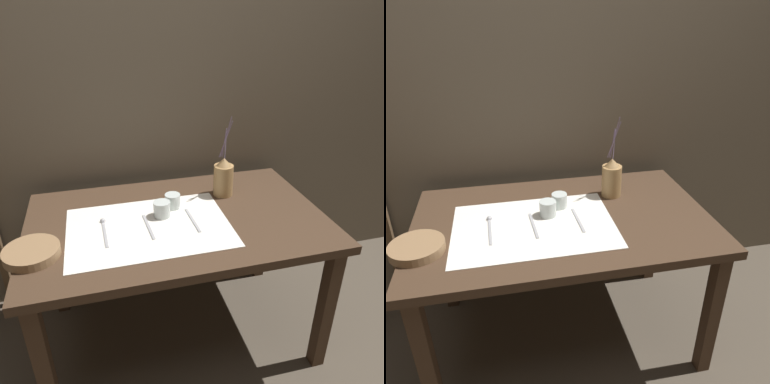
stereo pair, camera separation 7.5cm
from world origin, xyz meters
TOP-DOWN VIEW (x-y plane):
  - ground_plane at (0.00, 0.00)m, footprint 12.00×12.00m
  - stone_wall_back at (0.00, 0.52)m, footprint 7.00×0.06m
  - wooden_table at (0.00, 0.00)m, footprint 1.32×0.82m
  - linen_cloth at (-0.13, -0.05)m, footprint 0.69×0.49m
  - pitcher_with_flowers at (0.27, 0.16)m, footprint 0.10×0.10m
  - wooden_bowl at (-0.60, -0.14)m, footprint 0.21×0.21m
  - glass_tumbler_near at (-0.06, 0.03)m, footprint 0.08×0.08m
  - glass_tumbler_far at (-0.00, 0.09)m, footprint 0.07×0.07m
  - spoon_inner at (-0.32, 0.00)m, footprint 0.02×0.22m
  - fork_outer at (-0.14, -0.05)m, footprint 0.03×0.21m
  - fork_inner at (0.06, -0.05)m, footprint 0.02×0.21m

SIDE VIEW (x-z plane):
  - ground_plane at x=0.00m, z-range 0.00..0.00m
  - wooden_table at x=0.00m, z-range 0.27..0.98m
  - linen_cloth at x=-0.13m, z-range 0.71..0.71m
  - fork_outer at x=-0.14m, z-range 0.71..0.72m
  - fork_inner at x=0.06m, z-range 0.71..0.72m
  - spoon_inner at x=-0.32m, z-range 0.71..0.73m
  - wooden_bowl at x=-0.60m, z-range 0.71..0.75m
  - glass_tumbler_far at x=0.00m, z-range 0.71..0.78m
  - glass_tumbler_near at x=-0.06m, z-range 0.71..0.79m
  - pitcher_with_flowers at x=0.27m, z-range 0.60..1.01m
  - stone_wall_back at x=0.00m, z-range 0.00..2.40m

